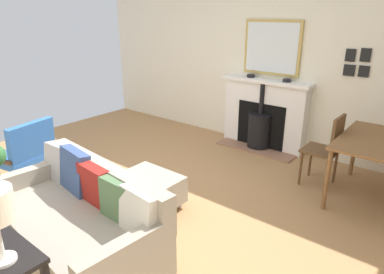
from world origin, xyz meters
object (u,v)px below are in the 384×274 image
(fireplace, at_px, (263,118))
(mantel_bowl_far, at_px, (287,80))
(ottoman, at_px, (148,190))
(dining_chair_near_fireplace, at_px, (328,146))
(mantel_bowl_near, at_px, (251,76))
(armchair_accent, at_px, (25,151))
(dining_table, at_px, (378,147))
(sofa, at_px, (80,219))

(fireplace, distance_m, mantel_bowl_far, 0.71)
(fireplace, xyz_separation_m, ottoman, (2.46, -0.10, -0.25))
(mantel_bowl_far, bearing_deg, dining_chair_near_fireplace, 51.05)
(mantel_bowl_near, height_order, ottoman, mantel_bowl_near)
(ottoman, bearing_deg, mantel_bowl_far, 170.41)
(mantel_bowl_near, height_order, armchair_accent, mantel_bowl_near)
(mantel_bowl_far, height_order, dining_chair_near_fireplace, mantel_bowl_far)
(ottoman, distance_m, dining_table, 2.58)
(sofa, height_order, dining_chair_near_fireplace, dining_chair_near_fireplace)
(sofa, height_order, dining_table, sofa)
(fireplace, xyz_separation_m, dining_table, (0.71, 1.76, 0.16))
(mantel_bowl_near, relative_size, armchair_accent, 0.15)
(fireplace, relative_size, mantel_bowl_near, 11.06)
(armchair_accent, bearing_deg, ottoman, 108.91)
(sofa, distance_m, armchair_accent, 1.68)
(ottoman, height_order, armchair_accent, armchair_accent)
(mantel_bowl_far, height_order, armchair_accent, mantel_bowl_far)
(mantel_bowl_far, distance_m, dining_table, 1.68)
(fireplace, height_order, armchair_accent, fireplace)
(sofa, distance_m, dining_chair_near_fireplace, 2.92)
(mantel_bowl_near, relative_size, sofa, 0.07)
(mantel_bowl_far, bearing_deg, ottoman, -9.59)
(dining_table, bearing_deg, sofa, -33.88)
(fireplace, relative_size, sofa, 0.79)
(sofa, bearing_deg, mantel_bowl_near, -175.57)
(ottoman, bearing_deg, dining_chair_near_fireplace, 142.57)
(fireplace, distance_m, mantel_bowl_near, 0.69)
(ottoman, distance_m, armchair_accent, 1.66)
(dining_table, bearing_deg, armchair_accent, -56.27)
(mantel_bowl_near, distance_m, mantel_bowl_far, 0.60)
(mantel_bowl_far, height_order, dining_table, mantel_bowl_far)
(armchair_accent, xyz_separation_m, dining_table, (-2.28, 3.41, 0.18))
(dining_table, distance_m, dining_chair_near_fireplace, 0.53)
(fireplace, xyz_separation_m, armchair_accent, (2.99, -1.65, -0.02))
(sofa, distance_m, ottoman, 0.91)
(ottoman, distance_m, dining_chair_near_fireplace, 2.22)
(mantel_bowl_near, height_order, sofa, mantel_bowl_near)
(ottoman, xyz_separation_m, dining_table, (-1.74, 1.86, 0.41))
(mantel_bowl_near, bearing_deg, armchair_accent, -24.54)
(mantel_bowl_near, relative_size, dining_table, 0.11)
(fireplace, xyz_separation_m, mantel_bowl_far, (-0.02, 0.32, 0.63))
(mantel_bowl_near, xyz_separation_m, sofa, (3.38, 0.26, -0.74))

